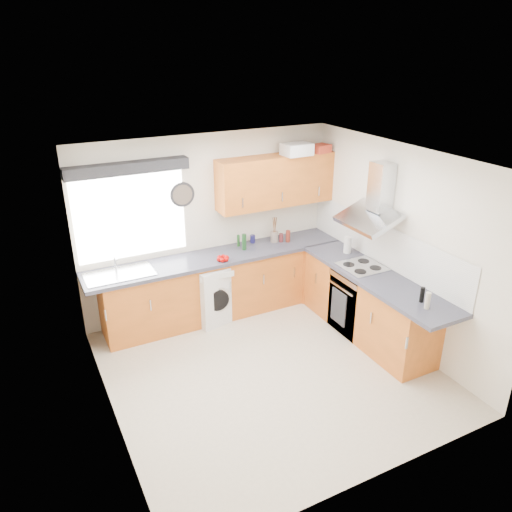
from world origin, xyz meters
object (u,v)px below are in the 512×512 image
extractor_hood (374,202)px  upper_cabinets (276,181)px  washing_machine (210,292)px  oven (359,300)px

extractor_hood → upper_cabinets: size_ratio=0.46×
extractor_hood → washing_machine: bearing=146.8°
oven → extractor_hood: size_ratio=1.09×
extractor_hood → washing_machine: extractor_hood is taller
extractor_hood → upper_cabinets: (-0.65, 1.33, 0.03)m
extractor_hood → upper_cabinets: bearing=116.1°
oven → extractor_hood: bearing=-0.0°
upper_cabinets → washing_machine: (-1.10, -0.18, -1.39)m
oven → washing_machine: size_ratio=1.04×
oven → extractor_hood: 1.35m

